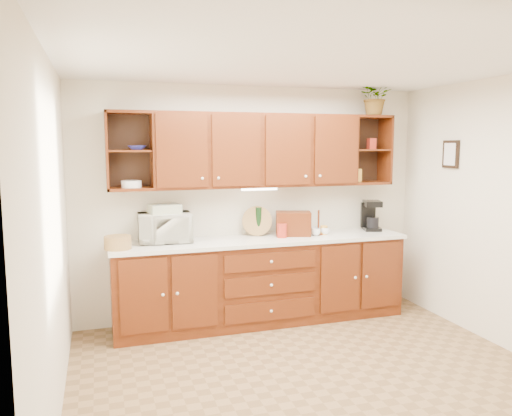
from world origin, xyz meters
TOP-DOWN VIEW (x-y plane):
  - floor at (0.00, 0.00)m, footprint 4.00×4.00m
  - ceiling at (0.00, 0.00)m, footprint 4.00×4.00m
  - back_wall at (0.00, 1.75)m, footprint 4.00×0.00m
  - left_wall at (-2.00, 0.00)m, footprint 0.00×3.50m
  - base_cabinets at (0.00, 1.45)m, footprint 3.20×0.60m
  - countertop at (0.00, 1.44)m, footprint 3.24×0.64m
  - upper_cabinets at (0.01, 1.59)m, footprint 3.20×0.33m
  - undercabinet_light at (0.00, 1.53)m, footprint 0.40×0.05m
  - framed_picture at (1.98, 0.90)m, footprint 0.03×0.24m
  - wicker_basket at (-1.52, 1.33)m, footprint 0.29×0.29m
  - microwave at (-1.03, 1.55)m, footprint 0.56×0.38m
  - towel_stack at (-1.03, 1.55)m, footprint 0.34×0.28m
  - wine_bottle at (0.02, 1.61)m, footprint 0.07×0.07m
  - woven_tray at (-0.00, 1.61)m, footprint 0.35×0.18m
  - bread_box at (0.39, 1.50)m, footprint 0.44×0.34m
  - mug_tree at (0.68, 1.46)m, footprint 0.26×0.25m
  - canister_red at (0.22, 1.41)m, footprint 0.11×0.11m
  - canister_white at (0.45, 1.43)m, footprint 0.10×0.10m
  - canister_yellow at (0.74, 1.44)m, footprint 0.11×0.11m
  - coffee_maker at (1.41, 1.55)m, footprint 0.25×0.29m
  - bowl_stack at (-1.29, 1.56)m, footprint 0.23×0.23m
  - plate_stack at (-1.36, 1.57)m, footprint 0.26×0.26m
  - pantry_box_yellow at (1.22, 1.57)m, footprint 0.09×0.07m
  - pantry_box_red at (1.40, 1.57)m, footprint 0.09×0.08m
  - potted_plant at (1.40, 1.52)m, footprint 0.45×0.42m

SIDE VIEW (x-z plane):
  - floor at x=0.00m, z-range 0.00..0.00m
  - base_cabinets at x=0.00m, z-range 0.00..0.90m
  - countertop at x=0.00m, z-range 0.90..0.94m
  - woven_tray at x=0.00m, z-range 0.78..1.11m
  - mug_tree at x=0.68m, z-range 0.84..1.12m
  - canister_yellow at x=0.74m, z-range 0.94..1.04m
  - wicker_basket at x=-1.52m, z-range 0.94..1.07m
  - canister_red at x=0.22m, z-range 0.94..1.09m
  - canister_white at x=0.45m, z-range 0.94..1.12m
  - bread_box at x=0.39m, z-range 0.94..1.21m
  - microwave at x=-1.03m, z-range 0.94..1.24m
  - wine_bottle at x=0.02m, z-range 0.94..1.26m
  - coffee_maker at x=1.41m, z-range 0.93..1.29m
  - towel_stack at x=-1.03m, z-range 1.24..1.34m
  - back_wall at x=0.00m, z-range -0.70..3.30m
  - left_wall at x=-2.00m, z-range -0.45..3.05m
  - undercabinet_light at x=0.00m, z-range 1.46..1.48m
  - plate_stack at x=-1.36m, z-range 1.52..1.59m
  - pantry_box_yellow at x=1.22m, z-range 1.52..1.67m
  - framed_picture at x=1.98m, z-range 1.70..2.00m
  - upper_cabinets at x=0.01m, z-range 1.49..2.29m
  - bowl_stack at x=-1.29m, z-range 1.90..1.94m
  - pantry_box_red at x=1.40m, z-range 1.90..2.03m
  - potted_plant at x=1.40m, z-range 2.29..2.71m
  - ceiling at x=0.00m, z-range 2.60..2.60m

